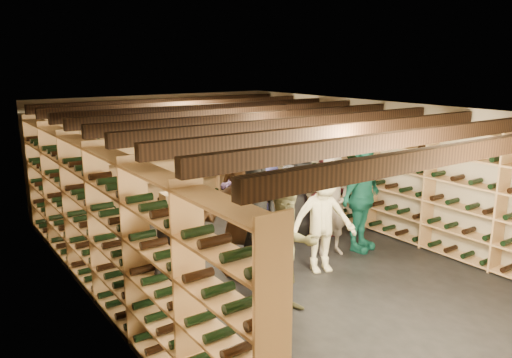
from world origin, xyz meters
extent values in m
plane|color=black|center=(0.00, 0.00, 0.00)|extent=(8.00, 8.00, 0.00)
cube|color=#BCAD92|center=(0.00, 4.00, 1.20)|extent=(5.50, 0.02, 2.40)
cube|color=#BCAD92|center=(0.00, -4.00, 1.20)|extent=(5.50, 0.02, 2.40)
cube|color=#BCAD92|center=(-2.75, 0.00, 1.20)|extent=(0.02, 8.00, 2.40)
cube|color=#BCAD92|center=(2.75, 0.00, 1.20)|extent=(0.02, 8.00, 2.40)
cube|color=beige|center=(0.00, 0.00, 2.40)|extent=(5.50, 8.00, 0.01)
cube|color=black|center=(0.00, -3.50, 2.26)|extent=(5.40, 0.12, 0.18)
cube|color=black|center=(0.00, -2.62, 2.26)|extent=(5.40, 0.12, 0.18)
cube|color=black|center=(0.00, -1.75, 2.26)|extent=(5.40, 0.12, 0.18)
cube|color=black|center=(0.00, -0.88, 2.26)|extent=(5.40, 0.12, 0.18)
cube|color=black|center=(0.00, 0.00, 2.26)|extent=(5.40, 0.12, 0.18)
cube|color=black|center=(0.00, 0.88, 2.26)|extent=(5.40, 0.12, 0.18)
cube|color=black|center=(0.00, 1.75, 2.26)|extent=(5.40, 0.12, 0.18)
cube|color=black|center=(0.00, 2.62, 2.26)|extent=(5.40, 0.12, 0.18)
cube|color=black|center=(0.00, 3.50, 2.26)|extent=(5.40, 0.12, 0.18)
cube|color=tan|center=(-2.57, 0.00, 1.07)|extent=(0.32, 7.50, 2.15)
cube|color=tan|center=(2.57, 0.00, 1.07)|extent=(0.32, 7.50, 2.15)
cube|color=tan|center=(0.00, 3.83, 1.07)|extent=(4.70, 0.30, 2.15)
cube|color=tan|center=(-0.73, 1.59, 0.09)|extent=(0.52, 0.36, 0.17)
cube|color=tan|center=(-0.73, 1.59, 0.26)|extent=(0.52, 0.36, 0.17)
cube|color=tan|center=(-0.73, 1.59, 0.43)|extent=(0.52, 0.36, 0.17)
cube|color=tan|center=(-0.73, 1.59, 0.59)|extent=(0.52, 0.36, 0.17)
cube|color=tan|center=(-0.73, 1.59, 0.77)|extent=(0.52, 0.36, 0.17)
cube|color=tan|center=(-0.74, 1.30, 0.09)|extent=(0.56, 0.43, 0.17)
cube|color=tan|center=(-0.74, 1.30, 0.26)|extent=(0.56, 0.43, 0.17)
cube|color=tan|center=(-0.74, 1.30, 0.43)|extent=(0.56, 0.43, 0.17)
cube|color=tan|center=(1.46, 2.07, 0.09)|extent=(0.57, 0.45, 0.17)
imported|color=black|center=(-2.18, -1.41, 0.80)|extent=(0.91, 0.77, 1.59)
imported|color=black|center=(-0.61, -0.80, 0.88)|extent=(0.73, 0.59, 1.75)
imported|color=brown|center=(-0.81, -1.70, 0.84)|extent=(0.94, 0.80, 1.67)
imported|color=beige|center=(0.41, -1.01, 0.83)|extent=(1.20, 0.91, 1.65)
imported|color=#1A6E5D|center=(1.54, -0.71, 0.92)|extent=(1.15, 0.71, 1.83)
imported|color=brown|center=(-0.54, -0.26, 0.91)|extent=(1.71, 0.58, 1.83)
imported|color=#1B1B40|center=(0.30, 0.23, 0.74)|extent=(0.74, 0.49, 1.49)
imported|color=gray|center=(1.00, -0.60, 0.85)|extent=(0.64, 0.44, 1.71)
imported|color=#4C171F|center=(1.45, -0.01, 0.80)|extent=(0.82, 0.67, 1.60)
imported|color=slate|center=(0.76, 1.18, 0.88)|extent=(1.68, 0.71, 1.76)
imported|color=#2D2D32|center=(1.10, 0.41, 0.93)|extent=(1.00, 0.75, 1.86)
camera|label=1|loc=(-4.44, -6.23, 3.11)|focal=35.00mm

